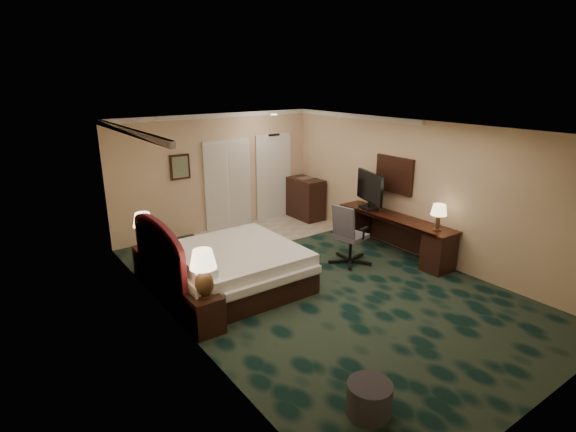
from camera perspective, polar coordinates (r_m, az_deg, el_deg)
floor at (r=7.96m, az=3.92°, el=-8.68°), size 5.00×7.50×0.00m
ceiling at (r=7.20m, az=4.37°, el=11.01°), size 5.00×7.50×0.00m
wall_back at (r=10.54m, az=-9.02°, el=5.42°), size 5.00×0.00×2.70m
wall_front at (r=5.36m, az=30.94°, el=-8.82°), size 5.00×0.00×2.70m
wall_left at (r=6.25m, az=-13.84°, el=-3.18°), size 0.00×7.50×2.70m
wall_right at (r=9.22m, az=16.21°, el=3.24°), size 0.00×7.50×2.70m
crown_molding at (r=7.21m, az=4.36°, el=10.61°), size 5.00×7.50×0.10m
tile_patch at (r=10.62m, az=-2.26°, el=-1.82°), size 3.20×1.70×0.01m
headboard at (r=7.39m, az=-16.01°, el=-5.55°), size 0.12×2.00×1.40m
entry_door at (r=11.34m, az=-1.86°, el=4.91°), size 1.02×0.06×2.18m
closet_doors at (r=10.68m, az=-7.65°, el=3.99°), size 1.20×0.06×2.10m
wall_art at (r=10.09m, az=-13.56°, el=6.07°), size 0.45×0.06×0.55m
wall_mirror at (r=9.52m, az=13.35°, el=5.12°), size 0.05×0.95×0.75m
bed at (r=7.74m, az=-7.20°, el=-6.72°), size 2.21×2.05×0.70m
nightstand_near at (r=6.62m, az=-10.55°, el=-12.05°), size 0.44×0.50×0.55m
nightstand_far at (r=8.58m, az=-17.25°, el=-5.53°), size 0.43×0.49×0.54m
lamp_near at (r=6.32m, az=-10.66°, el=-7.20°), size 0.41×0.41×0.70m
lamp_far at (r=8.38m, az=-17.84°, el=-1.77°), size 0.38×0.38×0.66m
bed_bench at (r=8.58m, az=-1.06°, el=-5.08°), size 0.66×1.34×0.43m
ottoman at (r=5.28m, az=10.27°, el=-21.81°), size 0.64×0.64×0.35m
desk at (r=9.43m, az=13.26°, el=-2.34°), size 0.58×2.70×0.78m
tv at (r=9.62m, az=10.32°, el=3.17°), size 0.39×1.01×0.80m
desk_lamp at (r=8.62m, az=18.55°, el=-0.15°), size 0.34×0.34×0.51m
desk_chair at (r=8.71m, az=8.01°, el=-2.21°), size 0.81×0.78×1.20m
minibar at (r=11.41m, az=2.25°, el=2.22°), size 0.54×0.98×1.03m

